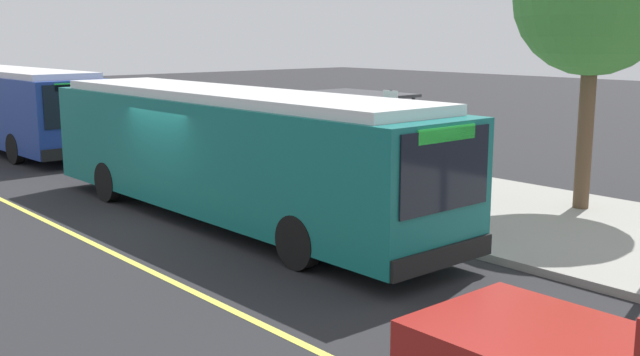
# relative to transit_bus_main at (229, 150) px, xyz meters

# --- Properties ---
(ground_plane) EXTENTS (120.00, 120.00, 0.00)m
(ground_plane) POSITION_rel_transit_bus_main_xyz_m (-0.88, -1.01, -1.62)
(ground_plane) COLOR #232326
(sidewalk_curb) EXTENTS (44.00, 6.40, 0.15)m
(sidewalk_curb) POSITION_rel_transit_bus_main_xyz_m (-0.88, 4.99, -1.54)
(sidewalk_curb) COLOR gray
(sidewalk_curb) RESTS_ON ground_plane
(lane_stripe_center) EXTENTS (36.00, 0.14, 0.01)m
(lane_stripe_center) POSITION_rel_transit_bus_main_xyz_m (-0.88, -3.21, -1.61)
(lane_stripe_center) COLOR #E0D64C
(lane_stripe_center) RESTS_ON ground_plane
(transit_bus_main) EXTENTS (12.42, 2.69, 2.95)m
(transit_bus_main) POSITION_rel_transit_bus_main_xyz_m (0.00, 0.00, 0.00)
(transit_bus_main) COLOR #146B66
(transit_bus_main) RESTS_ON ground_plane
(transit_bus_second) EXTENTS (12.13, 2.94, 2.95)m
(transit_bus_second) POSITION_rel_transit_bus_main_xyz_m (-14.72, 0.07, -0.00)
(transit_bus_second) COLOR navy
(transit_bus_second) RESTS_ON ground_plane
(bus_shelter) EXTENTS (2.90, 1.60, 2.48)m
(bus_shelter) POSITION_rel_transit_bus_main_xyz_m (-0.88, 4.86, 0.30)
(bus_shelter) COLOR #333338
(bus_shelter) RESTS_ON sidewalk_curb
(waiting_bench) EXTENTS (1.60, 0.48, 0.95)m
(waiting_bench) POSITION_rel_transit_bus_main_xyz_m (-0.46, 4.94, -0.99)
(waiting_bench) COLOR brown
(waiting_bench) RESTS_ON sidewalk_curb
(route_sign_post) EXTENTS (0.44, 0.08, 2.80)m
(route_sign_post) POSITION_rel_transit_bus_main_xyz_m (2.28, 2.77, 0.34)
(route_sign_post) COLOR #333338
(route_sign_post) RESTS_ON sidewalk_curb
(pedestrian_commuter) EXTENTS (0.24, 0.40, 1.69)m
(pedestrian_commuter) POSITION_rel_transit_bus_main_xyz_m (-0.86, 3.77, -0.50)
(pedestrian_commuter) COLOR #282D47
(pedestrian_commuter) RESTS_ON sidewalk_curb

